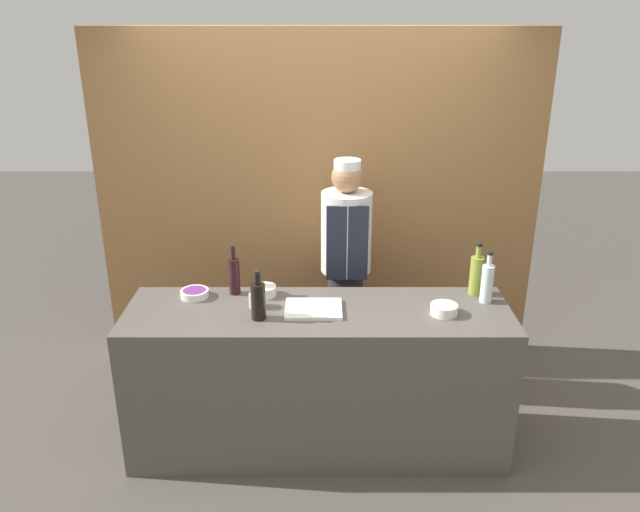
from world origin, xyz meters
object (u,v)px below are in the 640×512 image
at_px(sauce_bowl_green, 266,290).
at_px(bottle_oil, 479,274).
at_px(bottle_wine, 236,275).
at_px(cup_steel, 258,300).
at_px(chef_center, 348,268).
at_px(bottle_soy, 260,300).
at_px(sauce_bowl_yellow, 446,309).
at_px(sauce_bowl_purple, 197,293).
at_px(bottle_clear, 489,283).
at_px(cutting_board, 315,309).

height_order(sauce_bowl_green, bottle_oil, bottle_oil).
height_order(bottle_wine, cup_steel, bottle_wine).
distance_m(sauce_bowl_green, chef_center, 0.70).
height_order(sauce_bowl_green, bottle_soy, bottle_soy).
distance_m(sauce_bowl_yellow, chef_center, 0.90).
xyz_separation_m(bottle_oil, chef_center, (-0.75, 0.46, -0.15)).
distance_m(bottle_oil, cup_steel, 1.31).
xyz_separation_m(sauce_bowl_purple, bottle_clear, (1.71, -0.07, 0.10)).
relative_size(cutting_board, bottle_soy, 1.12).
bearing_deg(sauce_bowl_yellow, bottle_oil, 48.82).
height_order(bottle_clear, bottle_soy, bottle_clear).
xyz_separation_m(bottle_clear, chef_center, (-0.79, 0.57, -0.15)).
height_order(cutting_board, bottle_clear, bottle_clear).
relative_size(cutting_board, bottle_oil, 0.99).
height_order(bottle_wine, bottle_clear, bottle_clear).
relative_size(sauce_bowl_purple, sauce_bowl_green, 1.18).
distance_m(sauce_bowl_yellow, cup_steel, 1.06).
relative_size(bottle_clear, cup_steel, 3.81).
relative_size(sauce_bowl_green, bottle_oil, 0.44).
xyz_separation_m(sauce_bowl_yellow, bottle_soy, (-1.03, -0.05, 0.08)).
xyz_separation_m(cutting_board, bottle_clear, (1.00, 0.12, 0.11)).
bearing_deg(chef_center, bottle_clear, -35.74).
bearing_deg(sauce_bowl_yellow, cutting_board, 176.64).
xyz_separation_m(cutting_board, bottle_soy, (-0.30, -0.10, 0.10)).
xyz_separation_m(bottle_clear, cup_steel, (-1.33, -0.07, -0.08)).
bearing_deg(bottle_oil, bottle_clear, -71.53).
bearing_deg(bottle_soy, cutting_board, 17.64).
relative_size(sauce_bowl_yellow, bottle_wine, 0.50).
height_order(sauce_bowl_yellow, sauce_bowl_green, sauce_bowl_green).
distance_m(cutting_board, chef_center, 0.72).
bearing_deg(bottle_soy, bottle_oil, 14.27).
distance_m(sauce_bowl_yellow, sauce_bowl_green, 1.05).
xyz_separation_m(sauce_bowl_purple, chef_center, (0.91, 0.50, -0.05)).
bearing_deg(bottle_clear, sauce_bowl_purple, 177.79).
height_order(cup_steel, chef_center, chef_center).
height_order(cutting_board, chef_center, chef_center).
height_order(sauce_bowl_yellow, cutting_board, sauce_bowl_yellow).
xyz_separation_m(sauce_bowl_purple, bottle_oil, (1.67, 0.04, 0.10)).
relative_size(sauce_bowl_yellow, bottle_oil, 0.47).
bearing_deg(cutting_board, sauce_bowl_purple, 165.56).
xyz_separation_m(cup_steel, chef_center, (0.54, 0.64, -0.07)).
distance_m(bottle_wine, bottle_clear, 1.48).
relative_size(sauce_bowl_green, chef_center, 0.09).
height_order(sauce_bowl_yellow, chef_center, chef_center).
height_order(sauce_bowl_yellow, bottle_clear, bottle_clear).
distance_m(cutting_board, cup_steel, 0.33).
bearing_deg(chef_center, bottle_oil, -31.34).
bearing_deg(bottle_wine, cutting_board, -26.09).
xyz_separation_m(sauce_bowl_green, cutting_board, (0.29, -0.20, -0.02)).
bearing_deg(sauce_bowl_purple, cutting_board, -14.44).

